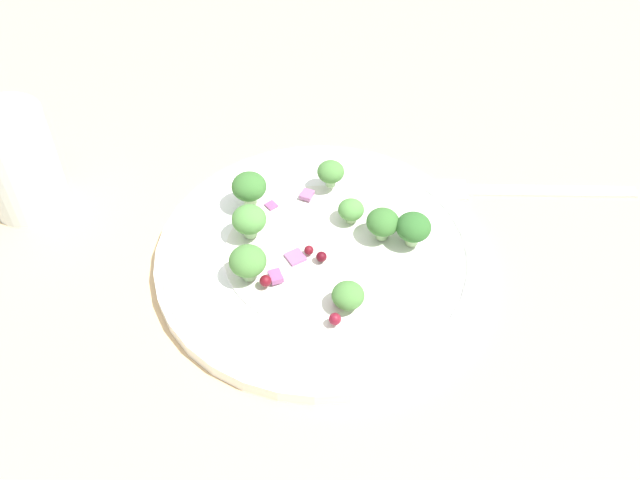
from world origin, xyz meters
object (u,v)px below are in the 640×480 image
at_px(broccoli_floret_1, 413,228).
at_px(fork, 517,190).
at_px(broccoli_floret_2, 331,172).
at_px(plate, 320,256).
at_px(water_glass, 17,161).
at_px(broccoli_floret_0, 383,223).

height_order(broccoli_floret_1, fork, broccoli_floret_1).
bearing_deg(broccoli_floret_2, plate, 95.71).
bearing_deg(plate, broccoli_floret_1, -160.56).
bearing_deg(water_glass, broccoli_floret_1, -177.98).
relative_size(broccoli_floret_1, fork, 0.15).
bearing_deg(broccoli_floret_1, fork, -130.58).
xyz_separation_m(plate, broccoli_floret_0, (-0.05, -0.03, 0.02)).
bearing_deg(broccoli_floret_1, broccoli_floret_0, -1.39).
height_order(plate, water_glass, water_glass).
bearing_deg(fork, water_glass, 14.53).
relative_size(fork, water_glass, 1.99).
height_order(fork, water_glass, water_glass).
relative_size(broccoli_floret_0, broccoli_floret_1, 0.95).
height_order(broccoli_floret_0, broccoli_floret_1, broccoli_floret_1).
distance_m(broccoli_floret_0, fork, 0.15).
bearing_deg(water_glass, broccoli_floret_2, -166.81).
height_order(broccoli_floret_0, fork, broccoli_floret_0).
bearing_deg(plate, fork, -141.64).
height_order(plate, broccoli_floret_2, broccoli_floret_2).
distance_m(plate, water_glass, 0.26).
bearing_deg(broccoli_floret_0, water_glass, 2.29).
bearing_deg(broccoli_floret_1, water_glass, 2.02).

